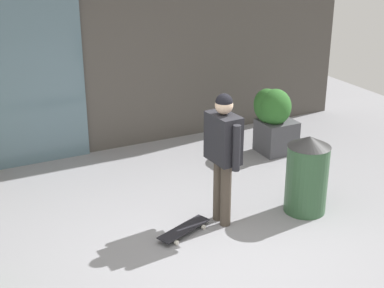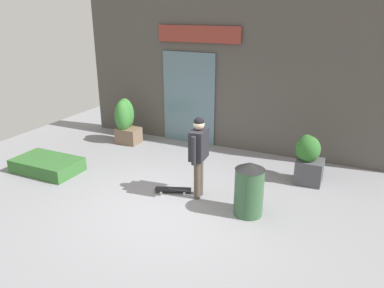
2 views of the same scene
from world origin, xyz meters
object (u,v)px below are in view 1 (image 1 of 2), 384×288
object	(u,v)px
skateboarder	(223,146)
trash_bin	(307,174)
skateboard	(184,229)
planter_box_left	(273,117)

from	to	relation	value
skateboarder	trash_bin	xyz separation A→B (m)	(1.09, -0.23, -0.49)
skateboard	skateboarder	bearing A→B (deg)	164.29
skateboarder	trash_bin	size ratio (longest dim) A/B	1.62
skateboard	planter_box_left	world-z (taller)	planter_box_left
skateboard	planter_box_left	size ratio (longest dim) A/B	0.72
skateboarder	skateboard	bearing A→B (deg)	2.27
skateboarder	skateboard	size ratio (longest dim) A/B	2.18
skateboard	planter_box_left	bearing A→B (deg)	-166.69
skateboarder	planter_box_left	distance (m)	2.45
trash_bin	skateboarder	bearing A→B (deg)	168.25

